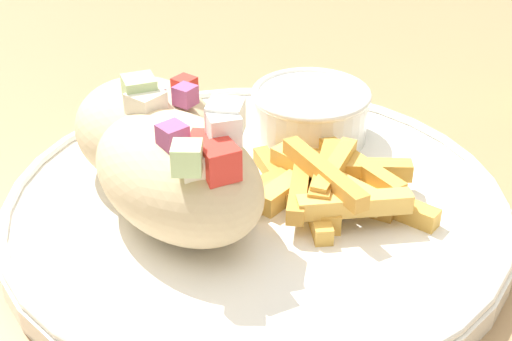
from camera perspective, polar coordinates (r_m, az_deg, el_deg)
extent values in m
cube|color=#9E7A51|center=(0.45, -1.57, -4.86)|extent=(1.58, 1.58, 0.04)
cylinder|color=white|center=(0.43, 0.00, -3.07)|extent=(0.30, 0.30, 0.01)
torus|color=white|center=(0.42, 0.00, -2.07)|extent=(0.30, 0.30, 0.01)
ellipsoid|color=beige|center=(0.39, -6.31, -0.33)|extent=(0.14, 0.14, 0.06)
cube|color=silver|center=(0.35, -4.79, 0.52)|extent=(0.02, 0.02, 0.01)
cube|color=#A34C84|center=(0.36, -6.68, 2.71)|extent=(0.02, 0.02, 0.01)
cube|color=red|center=(0.37, -4.12, 1.81)|extent=(0.02, 0.02, 0.02)
cube|color=white|center=(0.37, -2.84, 4.21)|extent=(0.02, 0.02, 0.02)
cube|color=#B7D693|center=(0.34, -5.53, 1.02)|extent=(0.02, 0.02, 0.01)
cube|color=red|center=(0.35, -3.27, 0.72)|extent=(0.02, 0.02, 0.02)
cube|color=white|center=(0.36, -2.23, 3.39)|extent=(0.02, 0.02, 0.02)
ellipsoid|color=beige|center=(0.44, -8.72, 3.17)|extent=(0.13, 0.13, 0.06)
cube|color=#B7D693|center=(0.42, -9.14, 6.51)|extent=(0.02, 0.02, 0.02)
cube|color=white|center=(0.41, -8.36, 5.60)|extent=(0.02, 0.02, 0.01)
cube|color=silver|center=(0.42, -8.84, 6.09)|extent=(0.02, 0.02, 0.01)
cube|color=red|center=(0.43, -5.73, 6.67)|extent=(0.02, 0.02, 0.01)
cube|color=#A34C84|center=(0.41, -5.69, 5.98)|extent=(0.02, 0.02, 0.01)
cube|color=silver|center=(0.41, -8.77, 5.04)|extent=(0.02, 0.02, 0.02)
cube|color=red|center=(0.42, -8.80, 5.14)|extent=(0.02, 0.02, 0.01)
cube|color=#E5B251|center=(0.43, 3.17, -0.72)|extent=(0.05, 0.06, 0.01)
cube|color=gold|center=(0.44, 1.61, -0.41)|extent=(0.03, 0.06, 0.01)
cube|color=gold|center=(0.42, 6.85, -2.04)|extent=(0.06, 0.04, 0.01)
cube|color=gold|center=(0.42, 4.49, -2.08)|extent=(0.03, 0.08, 0.01)
cube|color=gold|center=(0.44, 5.08, -0.56)|extent=(0.02, 0.07, 0.01)
cube|color=gold|center=(0.42, 9.50, -2.20)|extent=(0.07, 0.05, 0.01)
cube|color=#E5B251|center=(0.44, 3.03, -0.50)|extent=(0.03, 0.08, 0.01)
cube|color=gold|center=(0.43, 5.56, -1.47)|extent=(0.02, 0.08, 0.01)
cube|color=gold|center=(0.44, 2.72, -0.47)|extent=(0.07, 0.06, 0.01)
cube|color=gold|center=(0.43, 3.46, -0.93)|extent=(0.06, 0.06, 0.01)
cube|color=#E5B251|center=(0.42, 5.63, -0.58)|extent=(0.07, 0.06, 0.01)
cube|color=gold|center=(0.41, 5.43, -0.17)|extent=(0.05, 0.07, 0.01)
cube|color=gold|center=(0.44, 7.78, 0.71)|extent=(0.06, 0.07, 0.01)
cube|color=gold|center=(0.42, 6.29, 0.15)|extent=(0.03, 0.06, 0.01)
cube|color=gold|center=(0.42, 5.65, -0.28)|extent=(0.02, 0.07, 0.01)
cube|color=#E5B251|center=(0.40, 7.88, -2.69)|extent=(0.07, 0.02, 0.01)
cube|color=gold|center=(0.43, 8.34, 0.07)|extent=(0.06, 0.01, 0.01)
cube|color=gold|center=(0.41, 3.52, -1.18)|extent=(0.01, 0.07, 0.01)
cylinder|color=white|center=(0.49, 4.36, 4.42)|extent=(0.08, 0.08, 0.03)
cylinder|color=white|center=(0.48, 4.42, 5.83)|extent=(0.06, 0.06, 0.01)
torus|color=white|center=(0.48, 4.44, 6.16)|extent=(0.08, 0.08, 0.00)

